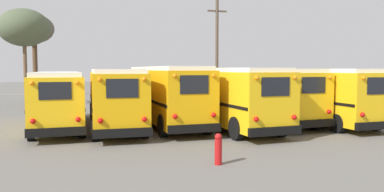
# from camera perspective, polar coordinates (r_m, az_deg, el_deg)

# --- Properties ---
(ground_plane) EXTENTS (160.00, 160.00, 0.00)m
(ground_plane) POSITION_cam_1_polar(r_m,az_deg,el_deg) (21.06, 0.10, -4.41)
(ground_plane) COLOR #66635E
(school_bus_0) EXTENTS (2.61, 9.55, 2.98)m
(school_bus_0) POSITION_cam_1_polar(r_m,az_deg,el_deg) (20.96, -19.72, -0.21)
(school_bus_0) COLOR yellow
(school_bus_0) RESTS_ON ground
(school_bus_1) EXTENTS (2.71, 10.57, 3.13)m
(school_bus_1) POSITION_cam_1_polar(r_m,az_deg,el_deg) (20.59, -11.83, 0.07)
(school_bus_1) COLOR #E5A00C
(school_bus_1) RESTS_ON ground
(school_bus_2) EXTENTS (2.61, 10.76, 3.26)m
(school_bus_2) POSITION_cam_1_polar(r_m,az_deg,el_deg) (21.19, -4.17, 0.47)
(school_bus_2) COLOR #E5A00C
(school_bus_2) RESTS_ON ground
(school_bus_3) EXTENTS (3.01, 10.15, 3.19)m
(school_bus_3) POSITION_cam_1_polar(r_m,az_deg,el_deg) (20.21, 4.99, 0.17)
(school_bus_3) COLOR yellow
(school_bus_3) RESTS_ON ground
(school_bus_4) EXTENTS (3.03, 10.72, 3.14)m
(school_bus_4) POSITION_cam_1_polar(r_m,az_deg,el_deg) (22.99, 9.93, 0.54)
(school_bus_4) COLOR yellow
(school_bus_4) RESTS_ON ground
(school_bus_5) EXTENTS (2.68, 10.10, 3.14)m
(school_bus_5) POSITION_cam_1_polar(r_m,az_deg,el_deg) (23.15, 17.98, 0.39)
(school_bus_5) COLOR yellow
(school_bus_5) RESTS_ON ground
(utility_pole) EXTENTS (1.80, 0.28, 9.49)m
(utility_pole) POSITION_cam_1_polar(r_m,az_deg,el_deg) (34.26, 3.81, 7.09)
(utility_pole) COLOR brown
(utility_pole) RESTS_ON ground
(bare_tree_0) EXTENTS (4.12, 4.12, 8.08)m
(bare_tree_0) POSITION_cam_1_polar(r_m,az_deg,el_deg) (34.10, -24.23, 9.43)
(bare_tree_0) COLOR brown
(bare_tree_0) RESTS_ON ground
(bare_tree_1) EXTENTS (3.47, 3.47, 8.08)m
(bare_tree_1) POSITION_cam_1_polar(r_m,az_deg,el_deg) (37.04, -22.92, 9.24)
(bare_tree_1) COLOR brown
(bare_tree_1) RESTS_ON ground
(fence_line) EXTENTS (22.32, 0.06, 1.42)m
(fence_line) POSITION_cam_1_polar(r_m,az_deg,el_deg) (28.23, -4.48, -0.24)
(fence_line) COLOR #939399
(fence_line) RESTS_ON ground
(fire_hydrant) EXTENTS (0.24, 0.24, 1.03)m
(fire_hydrant) POSITION_cam_1_polar(r_m,az_deg,el_deg) (12.34, 4.03, -8.04)
(fire_hydrant) COLOR #B21414
(fire_hydrant) RESTS_ON ground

